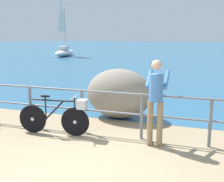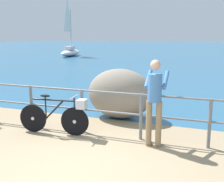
% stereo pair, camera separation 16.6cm
% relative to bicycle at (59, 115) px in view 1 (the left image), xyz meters
% --- Properties ---
extents(ground_plane, '(120.00, 120.00, 0.10)m').
position_rel_bicycle_xyz_m(ground_plane, '(1.12, 18.49, -0.51)').
color(ground_plane, '#937F60').
extents(sea_surface, '(120.00, 90.00, 0.01)m').
position_rel_bicycle_xyz_m(sea_surface, '(1.12, 46.49, -0.46)').
color(sea_surface, '#285B7F').
rests_on(sea_surface, ground_plane).
extents(promenade_railing, '(9.96, 0.07, 1.02)m').
position_rel_bicycle_xyz_m(promenade_railing, '(1.12, 0.33, 0.17)').
color(promenade_railing, slate).
rests_on(promenade_railing, ground_plane).
extents(bicycle, '(1.69, 0.48, 0.92)m').
position_rel_bicycle_xyz_m(bicycle, '(0.00, 0.00, 0.00)').
color(bicycle, black).
rests_on(bicycle, ground_plane).
extents(person_at_railing, '(0.46, 0.64, 1.78)m').
position_rel_bicycle_xyz_m(person_at_railing, '(2.17, 0.05, 0.53)').
color(person_at_railing, '#8C7251').
rests_on(person_at_railing, ground_plane).
extents(breakwater_boulder_main, '(1.81, 1.23, 1.36)m').
position_rel_bicycle_xyz_m(breakwater_boulder_main, '(0.87, 1.75, 0.21)').
color(breakwater_boulder_main, gray).
rests_on(breakwater_boulder_main, ground).
extents(sailboat, '(1.83, 4.53, 6.16)m').
position_rel_bicycle_xyz_m(sailboat, '(-11.47, 21.67, 0.24)').
color(sailboat, white).
rests_on(sailboat, sea_surface).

